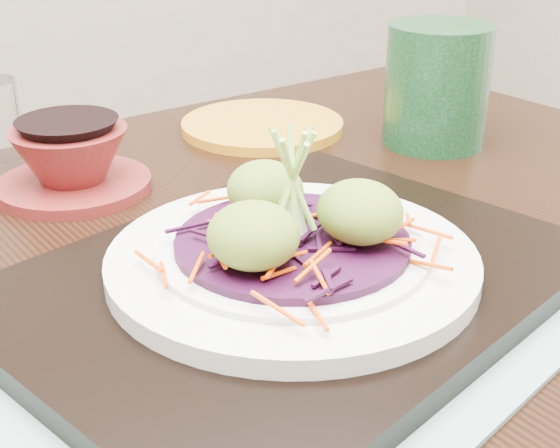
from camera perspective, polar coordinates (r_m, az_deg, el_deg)
name	(u,v)px	position (r m, az deg, el deg)	size (l,w,h in m)	color
dining_table	(205,378)	(0.69, -5.48, -11.14)	(1.39, 1.04, 0.79)	black
placemat	(292,294)	(0.60, 0.88, -5.18)	(0.49, 0.39, 0.00)	gray
serving_tray	(292,281)	(0.60, 0.89, -4.19)	(0.43, 0.32, 0.02)	black
white_plate	(292,259)	(0.59, 0.90, -2.58)	(0.28, 0.28, 0.02)	silver
cabbage_bed	(292,242)	(0.58, 0.91, -1.34)	(0.18, 0.18, 0.01)	#2D0924
carrot_julienne	(292,232)	(0.58, 0.91, -0.57)	(0.21, 0.21, 0.01)	#EA4604
guacamole_scoops	(293,212)	(0.57, 0.96, 0.88)	(0.15, 0.14, 0.05)	olive
scallion_garnish	(293,185)	(0.56, 0.94, 2.89)	(0.06, 0.06, 0.10)	#9DCF52
terracotta_bowl_set	(72,163)	(0.81, -14.99, 4.31)	(0.19, 0.19, 0.06)	maroon
yellow_plate	(262,125)	(0.98, -1.30, 7.22)	(0.20, 0.20, 0.01)	orange
green_jar	(437,86)	(0.93, 11.40, 9.89)	(0.12, 0.12, 0.14)	#1A4B25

